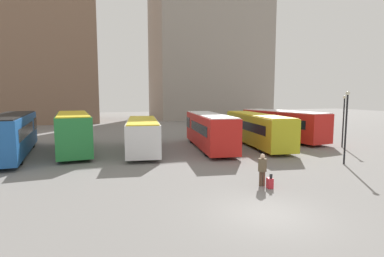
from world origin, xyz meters
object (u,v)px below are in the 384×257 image
Objects in this scene: suitcase at (270,183)px; bus_5 at (282,124)px; bus_1 at (73,131)px; lamp_post_0 at (344,117)px; bus_0 at (11,133)px; bus_3 at (209,130)px; lamp_post_1 at (346,121)px; bus_4 at (256,128)px; traveler at (262,167)px; bus_2 at (143,134)px.

bus_5 is at bearing -26.60° from suitcase.
lamp_post_0 is (23.65, -5.28, 1.08)m from bus_1.
bus_5 is at bearing -92.03° from bus_0.
bus_0 reaches higher than bus_3.
bus_1 reaches higher than bus_0.
bus_3 is 11.24m from lamp_post_1.
bus_4 is at bearing -97.63° from bus_0.
lamp_post_1 reaches higher than bus_3.
bus_0 is at bearing 91.96° from bus_3.
bus_2 is at bearing 30.70° from traveler.
bus_5 is 6.48× the size of traveler.
bus_5 is 18.26m from suitcase.
bus_4 is 15.74× the size of suitcase.
bus_1 reaches higher than bus_4.
bus_1 reaches higher than suitcase.
lamp_post_1 is at bearing 159.18° from bus_5.
bus_5 is (25.74, 0.78, -0.08)m from bus_0.
bus_0 is 10.34m from bus_2.
bus_1 is 2.07× the size of lamp_post_0.
bus_5 is at bearing 113.00° from lamp_post_0.
bus_0 is at bearing 169.66° from lamp_post_0.
lamp_post_0 reaches higher than suitcase.
bus_0 is 21.33m from bus_4.
bus_3 reaches higher than suitcase.
bus_2 is 6.02m from bus_3.
bus_2 is at bearing 95.18° from bus_3.
bus_0 reaches higher than bus_2.
traveler is (14.74, -13.35, -0.78)m from bus_0.
traveler is at bearing -179.17° from bus_3.
bus_4 is at bearing 109.36° from bus_5.
bus_1 is at bearing 46.87° from traveler.
suitcase is 16.15m from lamp_post_0.
suitcase is at bearing 136.38° from bus_5.
traveler is 0.36× the size of lamp_post_0.
bus_5 is (15.51, 2.24, 0.22)m from bus_2.
suitcase is (14.90, -13.84, -1.53)m from bus_0.
bus_2 is 11.06m from bus_4.
bus_5 is 11.90m from lamp_post_1.
traveler is (-1.50, -11.57, -0.68)m from bus_3.
bus_2 reaches higher than suitcase.
lamp_post_1 is (-2.81, -11.49, 1.32)m from bus_5.
bus_2 is at bearing 143.94° from lamp_post_1.
bus_4 reaches higher than suitcase.
bus_5 is at bearing 76.25° from lamp_post_1.
lamp_post_1 is at bearing -161.14° from bus_4.
lamp_post_0 is at bearing -97.48° from bus_3.
bus_2 is at bearing 98.92° from bus_4.
bus_5 is (21.13, 0.66, -0.07)m from bus_1.
bus_5 is at bearing -54.79° from bus_4.
bus_0 is 1.24× the size of bus_1.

